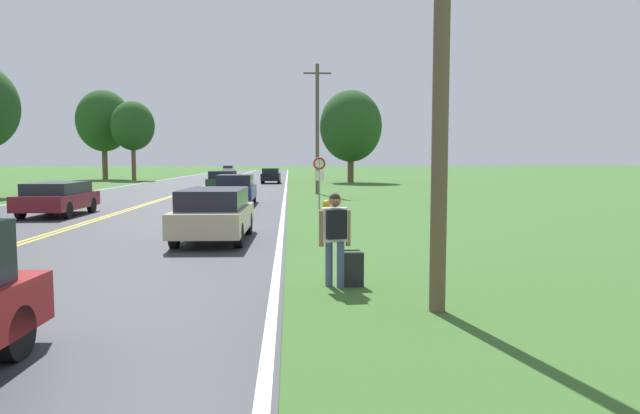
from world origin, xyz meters
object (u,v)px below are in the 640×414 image
(car_black_hatchback_distant, at_px, (271,175))
(tree_behind_sign, at_px, (351,126))
(car_dark_blue_sedan_mid_far, at_px, (235,189))
(hitchhiker_person, at_px, (335,230))
(traffic_sign, at_px, (319,170))
(tree_left_verge, at_px, (133,126))
(car_champagne_hatchback_approaching, at_px, (214,213))
(tree_far_back, at_px, (104,121))
(car_dark_green_hatchback_receding, at_px, (223,180))
(fire_hydrant, at_px, (326,210))
(car_white_sedan_horizon, at_px, (228,169))
(suitcase, at_px, (351,269))
(car_maroon_hatchback_mid_near, at_px, (58,197))

(car_black_hatchback_distant, bearing_deg, tree_behind_sign, 105.71)
(car_black_hatchback_distant, bearing_deg, car_dark_blue_sedan_mid_far, -0.86)
(tree_behind_sign, bearing_deg, hitchhiker_person, -96.52)
(traffic_sign, bearing_deg, tree_left_verge, 115.82)
(car_champagne_hatchback_approaching, relative_size, car_dark_blue_sedan_mid_far, 1.04)
(tree_far_back, bearing_deg, hitchhiker_person, -69.02)
(car_dark_green_hatchback_receding, distance_m, car_black_hatchback_distant, 14.25)
(fire_hydrant, distance_m, car_white_sedan_horizon, 75.77)
(hitchhiker_person, distance_m, suitcase, 0.77)
(tree_behind_sign, bearing_deg, car_champagne_hatchback_approaching, -101.39)
(suitcase, bearing_deg, car_champagne_hatchback_approaching, 23.36)
(suitcase, xyz_separation_m, car_dark_blue_sedan_mid_far, (-3.80, 18.86, 0.48))
(traffic_sign, height_order, tree_left_verge, tree_left_verge)
(car_dark_blue_sedan_mid_far, bearing_deg, tree_far_back, -154.29)
(car_dark_green_hatchback_receding, xyz_separation_m, car_white_sedan_horizon, (-5.37, 55.00, -0.08))
(traffic_sign, relative_size, tree_far_back, 0.23)
(tree_behind_sign, height_order, car_dark_green_hatchback_receding, tree_behind_sign)
(suitcase, xyz_separation_m, car_maroon_hatchback_mid_near, (-10.39, 13.47, 0.44))
(tree_behind_sign, height_order, car_maroon_hatchback_mid_near, tree_behind_sign)
(traffic_sign, xyz_separation_m, car_maroon_hatchback_mid_near, (-10.68, -2.54, -1.04))
(car_champagne_hatchback_approaching, xyz_separation_m, car_dark_green_hatchback_receding, (-2.62, 24.96, 0.01))
(car_black_hatchback_distant, xyz_separation_m, car_white_sedan_horizon, (-8.35, 41.07, -0.07))
(car_champagne_hatchback_approaching, bearing_deg, traffic_sign, 162.23)
(fire_hydrant, distance_m, car_black_hatchback_distant, 33.97)
(car_champagne_hatchback_approaching, height_order, car_maroon_hatchback_mid_near, car_champagne_hatchback_approaching)
(tree_left_verge, xyz_separation_m, car_dark_blue_sedan_mid_far, (14.46, -35.48, -5.19))
(tree_left_verge, height_order, car_maroon_hatchback_mid_near, tree_left_verge)
(car_dark_blue_sedan_mid_far, bearing_deg, car_dark_green_hatchback_receding, -170.45)
(traffic_sign, relative_size, tree_left_verge, 0.27)
(tree_left_verge, distance_m, car_champagne_hatchback_approaching, 50.97)
(tree_behind_sign, distance_m, car_black_hatchback_distant, 9.46)
(traffic_sign, distance_m, car_champagne_hatchback_approaching, 10.70)
(tree_left_verge, distance_m, car_dark_green_hatchback_receding, 27.05)
(hitchhiker_person, relative_size, car_dark_blue_sedan_mid_far, 0.40)
(hitchhiker_person, bearing_deg, tree_left_verge, 13.51)
(traffic_sign, xyz_separation_m, car_dark_blue_sedan_mid_far, (-4.09, 2.85, -1.00))
(hitchhiker_person, relative_size, car_maroon_hatchback_mid_near, 0.39)
(car_champagne_hatchback_approaching, bearing_deg, car_white_sedan_horizon, -173.10)
(suitcase, height_order, car_black_hatchback_distant, car_black_hatchback_distant)
(suitcase, bearing_deg, car_dark_green_hatchback_receding, 5.85)
(tree_left_verge, bearing_deg, car_dark_green_hatchback_receding, -62.00)
(tree_far_back, bearing_deg, tree_left_verge, -41.09)
(car_maroon_hatchback_mid_near, bearing_deg, hitchhiker_person, -143.03)
(tree_far_back, distance_m, car_maroon_hatchback_mid_near, 46.67)
(suitcase, relative_size, car_champagne_hatchback_approaching, 0.15)
(tree_far_back, height_order, car_dark_blue_sedan_mid_far, tree_far_back)
(car_maroon_hatchback_mid_near, height_order, car_white_sedan_horizon, car_maroon_hatchback_mid_near)
(hitchhiker_person, relative_size, tree_far_back, 0.16)
(tree_behind_sign, bearing_deg, car_black_hatchback_distant, -165.59)
(tree_left_verge, relative_size, tree_behind_sign, 0.95)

